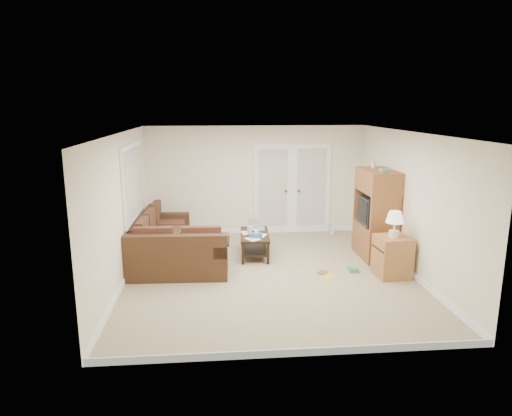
{
  "coord_description": "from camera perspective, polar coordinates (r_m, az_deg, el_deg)",
  "views": [
    {
      "loc": [
        -0.92,
        -7.63,
        2.95
      ],
      "look_at": [
        -0.19,
        0.52,
        1.1
      ],
      "focal_mm": 32.0,
      "sensor_mm": 36.0,
      "label": 1
    }
  ],
  "objects": [
    {
      "name": "floor_book",
      "position": [
        8.39,
        7.82,
        -7.91
      ],
      "size": [
        0.23,
        0.25,
        0.02
      ],
      "primitive_type": "imported",
      "rotation": [
        0.0,
        0.0,
        -0.58
      ],
      "color": "brown",
      "rests_on": "floor"
    },
    {
      "name": "floor",
      "position": [
        8.23,
        1.67,
        -8.27
      ],
      "size": [
        5.5,
        5.5,
        0.0
      ],
      "primitive_type": "plane",
      "color": "tan",
      "rests_on": "ground"
    },
    {
      "name": "floor_magazine",
      "position": [
        8.21,
        9.15,
        -8.46
      ],
      "size": [
        0.34,
        0.32,
        0.01
      ],
      "primitive_type": "cube",
      "rotation": [
        0.0,
        0.0,
        0.6
      ],
      "color": "gold",
      "rests_on": "floor"
    },
    {
      "name": "tv_armoire",
      "position": [
        9.22,
        14.79,
        -0.68
      ],
      "size": [
        0.6,
        1.09,
        1.87
      ],
      "rotation": [
        0.0,
        0.0,
        -0.0
      ],
      "color": "brown",
      "rests_on": "floor"
    },
    {
      "name": "baseboards",
      "position": [
        8.21,
        1.67,
        -7.94
      ],
      "size": [
        5.0,
        5.5,
        0.1
      ],
      "primitive_type": null,
      "color": "silver",
      "rests_on": "floor"
    },
    {
      "name": "floor_greenbox",
      "position": [
        8.53,
        12.02,
        -7.5
      ],
      "size": [
        0.15,
        0.2,
        0.08
      ],
      "primitive_type": "cube",
      "rotation": [
        0.0,
        0.0,
        -0.02
      ],
      "color": "#469B53",
      "rests_on": "floor"
    },
    {
      "name": "wall_left",
      "position": [
        7.97,
        -16.42,
        -0.09
      ],
      "size": [
        0.02,
        5.5,
        2.5
      ],
      "primitive_type": "cube",
      "color": "white",
      "rests_on": "floor"
    },
    {
      "name": "ceiling",
      "position": [
        7.7,
        1.79,
        9.39
      ],
      "size": [
        5.0,
        5.5,
        0.02
      ],
      "primitive_type": "cube",
      "color": "white",
      "rests_on": "wall_back"
    },
    {
      "name": "window_left",
      "position": [
        8.87,
        -15.09,
        3.23
      ],
      "size": [
        0.05,
        1.92,
        1.42
      ],
      "color": "silver",
      "rests_on": "wall_left"
    },
    {
      "name": "wall_right",
      "position": [
        8.53,
        18.64,
        0.57
      ],
      "size": [
        0.02,
        5.5,
        2.5
      ],
      "primitive_type": "cube",
      "color": "white",
      "rests_on": "floor"
    },
    {
      "name": "sectional_sofa",
      "position": [
        8.85,
        -10.85,
        -4.76
      ],
      "size": [
        1.81,
        2.73,
        0.82
      ],
      "rotation": [
        0.0,
        0.0,
        -0.04
      ],
      "color": "#442B1A",
      "rests_on": "floor"
    },
    {
      "name": "coffee_table",
      "position": [
        9.15,
        -0.16,
        -4.43
      ],
      "size": [
        0.62,
        1.15,
        0.76
      ],
      "rotation": [
        0.0,
        0.0,
        -0.05
      ],
      "color": "black",
      "rests_on": "floor"
    },
    {
      "name": "french_doors",
      "position": [
        10.67,
        4.52,
        2.36
      ],
      "size": [
        1.8,
        0.05,
        2.13
      ],
      "color": "silver",
      "rests_on": "floor"
    },
    {
      "name": "wall_back",
      "position": [
        10.56,
        -0.05,
        3.47
      ],
      "size": [
        5.0,
        0.02,
        2.5
      ],
      "primitive_type": "cube",
      "color": "white",
      "rests_on": "floor"
    },
    {
      "name": "wall_front",
      "position": [
        5.25,
        5.32,
        -6.2
      ],
      "size": [
        5.0,
        0.02,
        2.5
      ],
      "primitive_type": "cube",
      "color": "white",
      "rests_on": "floor"
    },
    {
      "name": "space_heater",
      "position": [
        10.8,
        9.5,
        -2.53
      ],
      "size": [
        0.12,
        0.11,
        0.27
      ],
      "primitive_type": "cube",
      "rotation": [
        0.0,
        0.0,
        -0.17
      ],
      "color": "silver",
      "rests_on": "floor"
    },
    {
      "name": "side_cabinet",
      "position": [
        8.36,
        16.69,
        -5.42
      ],
      "size": [
        0.59,
        0.59,
        1.17
      ],
      "rotation": [
        0.0,
        0.0,
        0.07
      ],
      "color": "#A9703E",
      "rests_on": "floor"
    }
  ]
}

